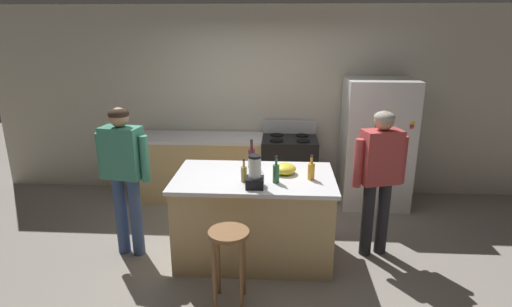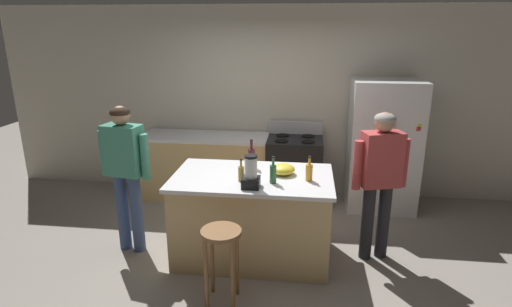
# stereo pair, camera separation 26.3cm
# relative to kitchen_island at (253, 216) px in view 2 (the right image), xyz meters

# --- Properties ---
(ground_plane) EXTENTS (14.00, 14.00, 0.00)m
(ground_plane) POSITION_rel_kitchen_island_xyz_m (0.00, 0.00, -0.47)
(ground_plane) COLOR gray
(back_wall) EXTENTS (8.00, 0.10, 2.70)m
(back_wall) POSITION_rel_kitchen_island_xyz_m (0.00, 1.95, 0.88)
(back_wall) COLOR beige
(back_wall) RESTS_ON ground_plane
(kitchen_island) EXTENTS (1.66, 0.98, 0.93)m
(kitchen_island) POSITION_rel_kitchen_island_xyz_m (0.00, 0.00, 0.00)
(kitchen_island) COLOR tan
(kitchen_island) RESTS_ON ground_plane
(back_counter_run) EXTENTS (2.00, 0.64, 0.93)m
(back_counter_run) POSITION_rel_kitchen_island_xyz_m (-0.80, 1.55, -0.00)
(back_counter_run) COLOR tan
(back_counter_run) RESTS_ON ground_plane
(refrigerator) EXTENTS (0.90, 0.73, 1.75)m
(refrigerator) POSITION_rel_kitchen_island_xyz_m (1.57, 1.50, 0.41)
(refrigerator) COLOR silver
(refrigerator) RESTS_ON ground_plane
(stove_range) EXTENTS (0.76, 0.65, 1.11)m
(stove_range) POSITION_rel_kitchen_island_xyz_m (0.39, 1.52, 0.01)
(stove_range) COLOR black
(stove_range) RESTS_ON ground_plane
(person_by_island_left) EXTENTS (0.60, 0.29, 1.64)m
(person_by_island_left) POSITION_rel_kitchen_island_xyz_m (-1.36, -0.03, 0.53)
(person_by_island_left) COLOR #384C7A
(person_by_island_left) RESTS_ON ground_plane
(person_by_sink_right) EXTENTS (0.59, 0.32, 1.60)m
(person_by_sink_right) POSITION_rel_kitchen_island_xyz_m (1.30, 0.13, 0.50)
(person_by_sink_right) COLOR #26262B
(person_by_sink_right) RESTS_ON ground_plane
(bar_stool) EXTENTS (0.36, 0.36, 0.72)m
(bar_stool) POSITION_rel_kitchen_island_xyz_m (-0.17, -0.82, 0.09)
(bar_stool) COLOR brown
(bar_stool) RESTS_ON ground_plane
(blender_appliance) EXTENTS (0.17, 0.17, 0.32)m
(blender_appliance) POSITION_rel_kitchen_island_xyz_m (0.03, -0.32, 0.60)
(blender_appliance) COLOR black
(blender_appliance) RESTS_ON kitchen_island
(bottle_vinegar) EXTENTS (0.06, 0.06, 0.24)m
(bottle_vinegar) POSITION_rel_kitchen_island_xyz_m (-0.09, -0.17, 0.55)
(bottle_vinegar) COLOR olive
(bottle_vinegar) RESTS_ON kitchen_island
(bottle_olive_oil) EXTENTS (0.07, 0.07, 0.28)m
(bottle_olive_oil) POSITION_rel_kitchen_island_xyz_m (0.23, -0.17, 0.56)
(bottle_olive_oil) COLOR #2D6638
(bottle_olive_oil) RESTS_ON kitchen_island
(bottle_wine) EXTENTS (0.08, 0.08, 0.32)m
(bottle_wine) POSITION_rel_kitchen_island_xyz_m (-0.05, 0.26, 0.58)
(bottle_wine) COLOR #471923
(bottle_wine) RESTS_ON kitchen_island
(bottle_soda) EXTENTS (0.07, 0.07, 0.26)m
(bottle_soda) POSITION_rel_kitchen_island_xyz_m (0.58, -0.06, 0.55)
(bottle_soda) COLOR orange
(bottle_soda) RESTS_ON kitchen_island
(mixing_bowl) EXTENTS (0.24, 0.24, 0.11)m
(mixing_bowl) POSITION_rel_kitchen_island_xyz_m (0.31, 0.09, 0.52)
(mixing_bowl) COLOR yellow
(mixing_bowl) RESTS_ON kitchen_island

